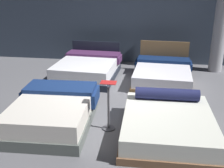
% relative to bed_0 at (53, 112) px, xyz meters
% --- Properties ---
extents(ground_plane, '(18.00, 18.00, 0.02)m').
position_rel_bed_0_xyz_m(ground_plane, '(1.07, 1.16, -0.28)').
color(ground_plane, '#5B5B60').
extents(showroom_back_wall, '(18.00, 0.06, 3.50)m').
position_rel_bed_0_xyz_m(showroom_back_wall, '(1.07, 4.60, 1.48)').
color(showroom_back_wall, '#333D4C').
rests_on(showroom_back_wall, ground_plane).
extents(bed_0, '(1.55, 1.97, 0.59)m').
position_rel_bed_0_xyz_m(bed_0, '(0.00, 0.00, 0.00)').
color(bed_0, '#525955').
rests_on(bed_0, ground_plane).
extents(bed_1, '(1.64, 1.98, 0.64)m').
position_rel_bed_0_xyz_m(bed_1, '(2.14, -0.07, -0.05)').
color(bed_1, brown).
rests_on(bed_1, ground_plane).
extents(bed_2, '(1.75, 2.13, 0.84)m').
position_rel_bed_0_xyz_m(bed_2, '(0.01, 2.83, -0.01)').
color(bed_2, black).
rests_on(bed_2, ground_plane).
extents(bed_3, '(1.67, 2.06, 0.93)m').
position_rel_bed_0_xyz_m(bed_3, '(2.12, 2.77, -0.04)').
color(bed_3, brown).
rests_on(bed_3, ground_plane).
extents(price_sign, '(0.28, 0.24, 0.93)m').
position_rel_bed_0_xyz_m(price_sign, '(1.07, -0.02, 0.09)').
color(price_sign, '#3F3F44').
rests_on(price_sign, ground_plane).
extents(support_pillar, '(0.40, 0.40, 3.50)m').
position_rel_bed_0_xyz_m(support_pillar, '(3.74, 3.96, 1.48)').
color(support_pillar, '#99999E').
rests_on(support_pillar, ground_plane).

